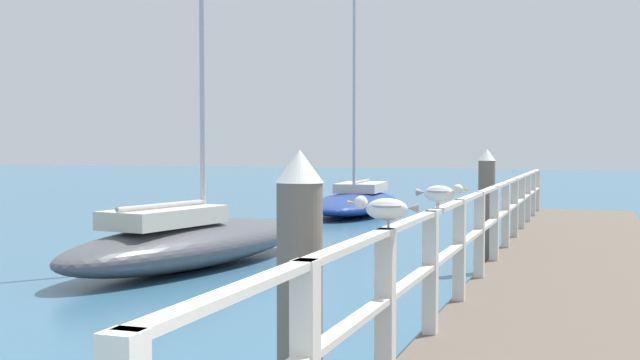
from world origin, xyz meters
name	(u,v)px	position (x,y,z in m)	size (l,w,h in m)	color
pier_deck	(577,283)	(0.00, 10.03, 0.26)	(2.39, 20.06, 0.52)	brown
pier_railing	(494,215)	(-1.12, 10.03, 1.17)	(0.12, 18.58, 1.05)	beige
dock_piling_near	(300,320)	(-1.50, 3.27, 1.06)	(0.29, 0.29, 2.10)	#6B6056
dock_piling_far	(486,210)	(-1.50, 12.21, 1.06)	(0.29, 0.29, 2.10)	#6B6056
seagull_foreground	(386,208)	(-1.12, 3.91, 1.71)	(0.48, 0.21, 0.21)	white
seagull_background	(440,193)	(-1.11, 5.79, 1.71)	(0.48, 0.20, 0.21)	white
boat_2	(357,201)	(-7.00, 23.10, 0.40)	(3.03, 7.22, 9.13)	navy
boat_3	(191,241)	(-6.50, 11.09, 0.46)	(2.87, 6.47, 7.35)	#4C4C51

